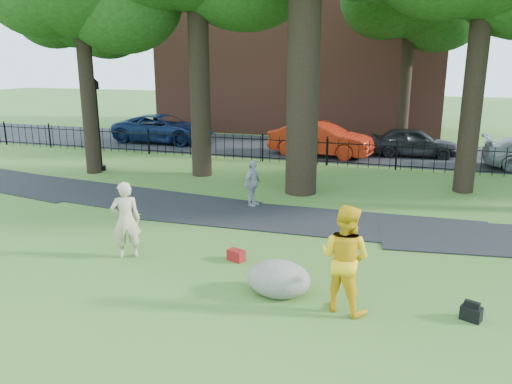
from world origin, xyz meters
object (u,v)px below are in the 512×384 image
(woman, at_px, (126,220))
(lamppost, at_px, (98,126))
(boulder, at_px, (279,276))
(red_sedan, at_px, (321,139))
(man, at_px, (345,258))

(woman, relative_size, lamppost, 0.48)
(boulder, bearing_deg, lamppost, 139.54)
(woman, height_order, boulder, woman)
(red_sedan, bearing_deg, woman, -179.79)
(lamppost, relative_size, red_sedan, 0.77)
(lamppost, height_order, red_sedan, lamppost)
(lamppost, bearing_deg, red_sedan, 52.78)
(boulder, relative_size, red_sedan, 0.26)
(woman, height_order, man, man)
(lamppost, bearing_deg, man, -21.92)
(lamppost, bearing_deg, woman, -35.72)
(woman, height_order, lamppost, lamppost)
(man, distance_m, boulder, 1.50)
(woman, relative_size, man, 0.90)
(woman, xyz_separation_m, lamppost, (-6.43, 8.12, 0.96))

